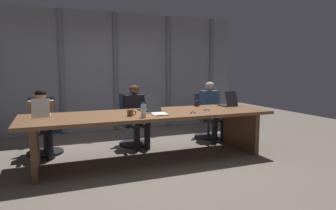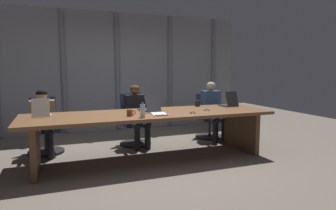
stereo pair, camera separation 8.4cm
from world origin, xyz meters
name	(u,v)px [view 1 (the left image)]	position (x,y,z in m)	size (l,w,h in m)	color
ground_plane	(151,158)	(0.00, 0.00, 0.00)	(12.34, 12.34, 0.00)	#6B6056
conference_table	(151,122)	(0.00, 0.00, 0.61)	(3.93, 1.17, 0.75)	brown
curtain_backdrop	(116,72)	(0.00, 2.55, 1.38)	(6.17, 0.17, 2.77)	gray
laptop_left_end	(42,113)	(-1.61, 0.22, 0.81)	(0.26, 0.42, 0.28)	beige
laptop_left_mid	(149,108)	(0.03, 0.18, 0.81)	(0.29, 0.47, 0.27)	#2D2D33
laptop_center	(227,103)	(1.58, 0.22, 0.81)	(0.26, 0.44, 0.29)	#2D2D33
office_chair_left_end	(44,133)	(-1.61, 1.01, 0.36)	(0.60, 0.60, 0.96)	navy
office_chair_left_mid	(134,126)	(-0.01, 1.01, 0.36)	(0.60, 0.60, 0.98)	navy
office_chair_center	(208,121)	(1.61, 1.00, 0.35)	(0.60, 0.60, 0.92)	#2D2D38
person_left_end	(42,119)	(-1.63, 0.84, 0.63)	(0.41, 0.55, 1.11)	olive
person_left_mid	(136,112)	(-0.01, 0.84, 0.65)	(0.42, 0.57, 1.15)	black
person_center	(212,107)	(1.61, 0.85, 0.66)	(0.38, 0.55, 1.18)	#335184
water_bottle_primary	(143,111)	(-0.25, -0.39, 0.85)	(0.08, 0.08, 0.21)	silver
coffee_mug_near	(197,103)	(1.08, 0.48, 0.81)	(0.14, 0.09, 0.11)	black
coffee_mug_far	(130,113)	(-0.39, -0.20, 0.80)	(0.13, 0.09, 0.10)	brown
conference_mic_left_side	(207,110)	(0.95, -0.12, 0.77)	(0.11, 0.11, 0.04)	black
conference_mic_middle	(193,112)	(0.60, -0.31, 0.77)	(0.11, 0.11, 0.04)	black
spiral_notepad	(160,114)	(0.06, -0.24, 0.76)	(0.26, 0.34, 0.03)	silver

